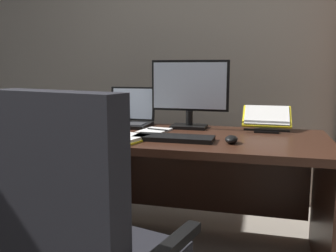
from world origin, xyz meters
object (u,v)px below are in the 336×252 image
(desk, at_px, (189,165))
(open_binder, at_px, (104,136))
(computer_mouse, at_px, (231,139))
(laptop, at_px, (128,117))
(notepad, at_px, (154,131))
(pen, at_px, (158,129))
(monitor, at_px, (190,94))
(keyboard, at_px, (174,138))
(reading_stand_with_book, at_px, (267,118))

(desk, relative_size, open_binder, 3.03)
(computer_mouse, bearing_deg, laptop, 149.80)
(notepad, height_order, pen, pen)
(desk, distance_m, monitor, 0.45)
(open_binder, xyz_separation_m, pen, (0.22, 0.28, 0.00))
(keyboard, height_order, notepad, keyboard)
(reading_stand_with_book, bearing_deg, computer_mouse, -110.24)
(computer_mouse, xyz_separation_m, pen, (-0.46, 0.23, -0.01))
(computer_mouse, bearing_deg, notepad, 154.07)
(reading_stand_with_book, xyz_separation_m, pen, (-0.63, -0.24, -0.06))
(desk, height_order, keyboard, keyboard)
(desk, height_order, computer_mouse, computer_mouse)
(laptop, bearing_deg, computer_mouse, -30.20)
(desk, bearing_deg, reading_stand_with_book, 28.61)
(laptop, relative_size, notepad, 1.52)
(monitor, height_order, open_binder, monitor)
(open_binder, height_order, pen, open_binder)
(monitor, height_order, notepad, monitor)
(notepad, bearing_deg, pen, 0.00)
(notepad, bearing_deg, monitor, 45.82)
(computer_mouse, bearing_deg, pen, 153.09)
(reading_stand_with_book, relative_size, pen, 2.07)
(desk, distance_m, keyboard, 0.31)
(keyboard, distance_m, open_binder, 0.38)
(laptop, xyz_separation_m, keyboard, (0.42, -0.42, -0.04))
(keyboard, distance_m, reading_stand_with_book, 0.67)
(desk, relative_size, laptop, 4.85)
(pen, bearing_deg, computer_mouse, -26.91)
(monitor, relative_size, reading_stand_with_book, 1.69)
(notepad, bearing_deg, keyboard, -52.63)
(computer_mouse, distance_m, open_binder, 0.68)
(monitor, relative_size, pen, 3.50)
(computer_mouse, bearing_deg, open_binder, -175.76)
(notepad, distance_m, pen, 0.02)
(computer_mouse, distance_m, pen, 0.51)
(notepad, bearing_deg, laptop, 142.34)
(laptop, distance_m, open_binder, 0.47)
(computer_mouse, distance_m, reading_stand_with_book, 0.50)
(keyboard, bearing_deg, open_binder, -172.40)
(desk, bearing_deg, keyboard, -99.04)
(monitor, bearing_deg, desk, -78.74)
(desk, distance_m, computer_mouse, 0.41)
(monitor, xyz_separation_m, reading_stand_with_book, (0.47, 0.05, -0.15))
(computer_mouse, height_order, pen, computer_mouse)
(open_binder, bearing_deg, desk, 49.92)
(laptop, height_order, computer_mouse, laptop)
(monitor, relative_size, notepad, 2.33)
(desk, height_order, open_binder, open_binder)
(laptop, bearing_deg, reading_stand_with_book, 3.23)
(pen, bearing_deg, laptop, 144.53)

